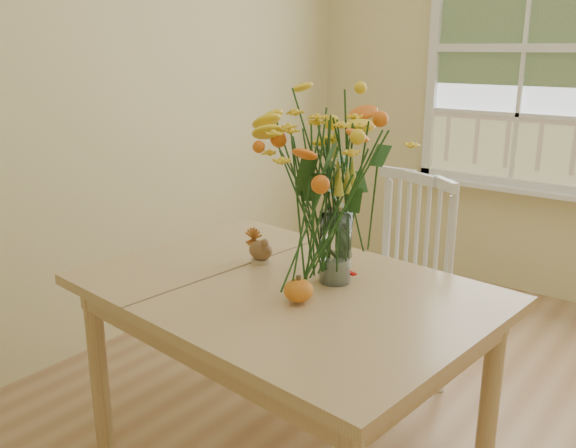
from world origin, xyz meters
The scene contains 7 objects.
wall_left centered at (-2.00, 0.00, 1.35)m, with size 0.02×4.50×2.70m, color beige.
dining_table centered at (-0.59, -0.10, 0.66)m, with size 1.49×1.12×0.75m.
windsor_chair centered at (-0.55, 0.71, 0.55)m, with size 0.57×0.56×0.99m.
flower_vase centered at (-0.47, 0.04, 1.13)m, with size 0.54×0.54×0.64m.
pumpkin centered at (-0.46, -0.19, 0.79)m, with size 0.10×0.10×0.08m, color orange.
turkey_figurine centered at (-0.80, 0.03, 0.80)m, with size 0.11×0.09×0.12m.
dark_gourd centered at (-0.49, 0.09, 0.78)m, with size 0.12×0.08×0.07m.
Camera 1 is at (0.64, -1.68, 1.56)m, focal length 38.00 mm.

